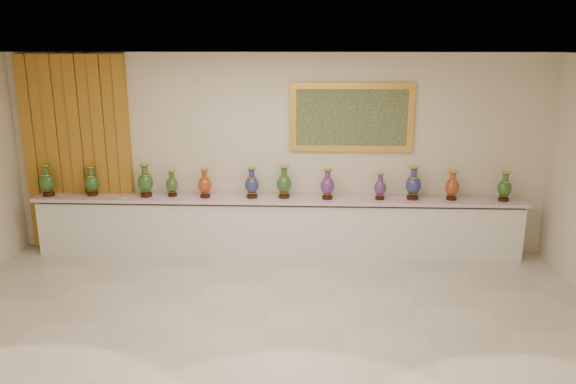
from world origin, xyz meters
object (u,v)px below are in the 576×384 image
counter (278,227)px  vase_1 (92,182)px  vase_2 (145,182)px  vase_0 (47,182)px

counter → vase_1: bearing=179.9°
vase_2 → vase_1: bearing=178.1°
vase_2 → counter: bearing=0.7°
vase_1 → counter: bearing=-0.1°
counter → vase_0: vase_0 is taller
vase_0 → counter: bearing=0.8°
counter → vase_1: 2.87m
vase_1 → vase_2: (0.83, -0.03, 0.02)m
vase_0 → vase_2: bearing=0.9°
counter → vase_2: size_ratio=14.77×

